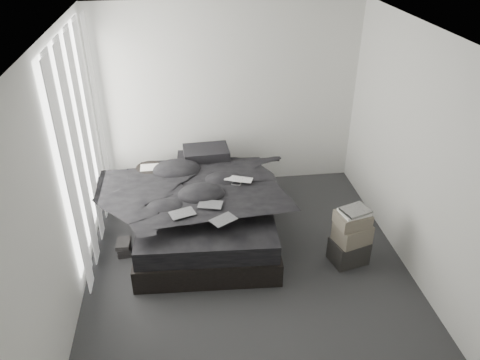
{
  "coord_description": "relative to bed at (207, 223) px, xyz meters",
  "views": [
    {
      "loc": [
        -0.61,
        -3.98,
        3.56
      ],
      "look_at": [
        0.0,
        0.8,
        0.75
      ],
      "focal_mm": 35.0,
      "sensor_mm": 36.0,
      "label": 1
    }
  ],
  "objects": [
    {
      "name": "laptop",
      "position": [
        0.39,
        0.03,
        0.63
      ],
      "size": [
        0.39,
        0.32,
        0.03
      ],
      "primitive_type": "imported",
      "rotation": [
        0.0,
        0.0,
        -0.37
      ],
      "color": "silver",
      "rests_on": "duvet"
    },
    {
      "name": "box_lower",
      "position": [
        1.58,
        -0.76,
        0.0
      ],
      "size": [
        0.45,
        0.39,
        0.29
      ],
      "primitive_type": "cube",
      "rotation": [
        0.0,
        0.0,
        0.23
      ],
      "color": "black",
      "rests_on": "floor"
    },
    {
      "name": "box_mid",
      "position": [
        1.59,
        -0.77,
        0.26
      ],
      "size": [
        0.44,
        0.39,
        0.22
      ],
      "primitive_type": "cube",
      "rotation": [
        0.0,
        0.0,
        0.3
      ],
      "color": "#675F51",
      "rests_on": "box_lower"
    },
    {
      "name": "comic_a",
      "position": [
        -0.29,
        -0.55,
        0.62
      ],
      "size": [
        0.31,
        0.25,
        0.01
      ],
      "primitive_type": "cube",
      "rotation": [
        0.0,
        0.0,
        0.33
      ],
      "color": "black",
      "rests_on": "duvet"
    },
    {
      "name": "bed",
      "position": [
        0.0,
        0.0,
        0.0
      ],
      "size": [
        1.71,
        2.19,
        0.29
      ],
      "primitive_type": "cube",
      "rotation": [
        0.0,
        0.0,
        -0.05
      ],
      "color": "black",
      "rests_on": "floor"
    },
    {
      "name": "papers",
      "position": [
        -0.68,
        0.59,
        0.52
      ],
      "size": [
        0.26,
        0.19,
        0.01
      ],
      "primitive_type": "cube",
      "rotation": [
        0.0,
        0.0,
        0.02
      ],
      "color": "white",
      "rests_on": "side_stand"
    },
    {
      "name": "box_upper",
      "position": [
        1.58,
        -0.76,
        0.45
      ],
      "size": [
        0.4,
        0.34,
        0.15
      ],
      "primitive_type": "cube",
      "rotation": [
        0.0,
        0.0,
        0.18
      ],
      "color": "#675F51",
      "rests_on": "box_mid"
    },
    {
      "name": "duvet",
      "position": [
        -0.0,
        -0.05,
        0.49
      ],
      "size": [
        1.65,
        1.89,
        0.25
      ],
      "primitive_type": "imported",
      "rotation": [
        0.0,
        0.0,
        -0.05
      ],
      "color": "black",
      "rests_on": "mattress"
    },
    {
      "name": "curtain_left",
      "position": [
        -1.31,
        0.08,
        1.14
      ],
      "size": [
        0.06,
        2.12,
        2.48
      ],
      "primitive_type": "cube",
      "color": "white",
      "rests_on": "wall_left"
    },
    {
      "name": "floor",
      "position": [
        0.42,
        -0.82,
        -0.14
      ],
      "size": [
        3.6,
        4.2,
        0.01
      ],
      "primitive_type": "cube",
      "color": "#2D2D2F",
      "rests_on": "ground"
    },
    {
      "name": "window_left",
      "position": [
        -1.36,
        0.08,
        1.21
      ],
      "size": [
        0.02,
        2.0,
        2.3
      ],
      "primitive_type": "cube",
      "color": "white",
      "rests_on": "wall_left"
    },
    {
      "name": "mattress",
      "position": [
        0.0,
        0.0,
        0.26
      ],
      "size": [
        1.64,
        2.13,
        0.23
      ],
      "primitive_type": "cube",
      "rotation": [
        0.0,
        0.0,
        -0.05
      ],
      "color": "black",
      "rests_on": "bed"
    },
    {
      "name": "comic_c",
      "position": [
        0.15,
        -0.73,
        0.63
      ],
      "size": [
        0.32,
        0.29,
        0.01
      ],
      "primitive_type": "cube",
      "rotation": [
        0.0,
        0.0,
        0.56
      ],
      "color": "black",
      "rests_on": "duvet"
    },
    {
      "name": "wall_front",
      "position": [
        0.42,
        -2.92,
        1.16
      ],
      "size": [
        3.6,
        0.01,
        2.6
      ],
      "primitive_type": "cube",
      "color": "silver",
      "rests_on": "ground"
    },
    {
      "name": "floor_books",
      "position": [
        -1.01,
        -0.29,
        -0.07
      ],
      "size": [
        0.17,
        0.23,
        0.16
      ],
      "primitive_type": "cube",
      "rotation": [
        0.0,
        0.0,
        0.05
      ],
      "color": "black",
      "rests_on": "floor"
    },
    {
      "name": "pillow_lower",
      "position": [
        -0.01,
        0.82,
        0.44
      ],
      "size": [
        0.66,
        0.46,
        0.14
      ],
      "primitive_type": "cube",
      "rotation": [
        0.0,
        0.0,
        -0.05
      ],
      "color": "black",
      "rests_on": "mattress"
    },
    {
      "name": "side_stand",
      "position": [
        -0.68,
        0.6,
        0.18
      ],
      "size": [
        0.41,
        0.41,
        0.65
      ],
      "primitive_type": "cylinder",
      "rotation": [
        0.0,
        0.0,
        -0.16
      ],
      "color": "black",
      "rests_on": "floor"
    },
    {
      "name": "wall_left",
      "position": [
        -1.38,
        -0.82,
        1.16
      ],
      "size": [
        0.01,
        4.2,
        2.6
      ],
      "primitive_type": "cube",
      "color": "silver",
      "rests_on": "ground"
    },
    {
      "name": "art_book_snake",
      "position": [
        1.59,
        -0.77,
        0.57
      ],
      "size": [
        0.35,
        0.31,
        0.03
      ],
      "primitive_type": "cube",
      "rotation": [
        0.0,
        0.0,
        0.34
      ],
      "color": "silver",
      "rests_on": "art_book_white"
    },
    {
      "name": "wall_back",
      "position": [
        0.42,
        1.28,
        1.16
      ],
      "size": [
        3.6,
        0.01,
        2.6
      ],
      "primitive_type": "cube",
      "color": "silver",
      "rests_on": "ground"
    },
    {
      "name": "wall_right",
      "position": [
        2.22,
        -0.82,
        1.16
      ],
      "size": [
        0.01,
        4.2,
        2.6
      ],
      "primitive_type": "cube",
      "color": "silver",
      "rests_on": "ground"
    },
    {
      "name": "ceiling",
      "position": [
        0.42,
        -0.82,
        2.46
      ],
      "size": [
        3.6,
        4.2,
        0.01
      ],
      "primitive_type": "cube",
      "color": "white",
      "rests_on": "ground"
    },
    {
      "name": "pillow_upper",
      "position": [
        0.06,
        0.8,
        0.58
      ],
      "size": [
        0.62,
        0.44,
        0.13
      ],
      "primitive_type": "cube",
      "rotation": [
        0.0,
        0.0,
        0.05
      ],
      "color": "black",
      "rests_on": "pillow_lower"
    },
    {
      "name": "art_book_white",
      "position": [
        1.58,
        -0.76,
        0.54
      ],
      "size": [
        0.35,
        0.3,
        0.03
      ],
      "primitive_type": "cube",
      "rotation": [
        0.0,
        0.0,
        0.23
      ],
      "color": "silver",
      "rests_on": "box_upper"
    },
    {
      "name": "comic_b",
      "position": [
        0.03,
        -0.41,
        0.63
      ],
      "size": [
        0.3,
        0.24,
        0.01
      ],
      "primitive_type": "cube",
      "rotation": [
        0.0,
        0.0,
        -0.26
      ],
      "color": "black",
      "rests_on": "duvet"
    }
  ]
}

